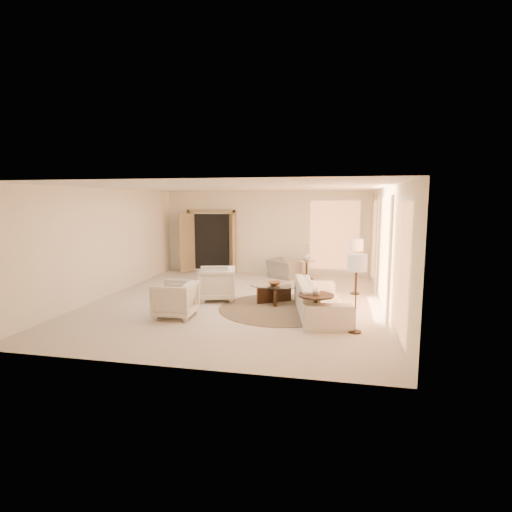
% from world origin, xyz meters
% --- Properties ---
extents(room, '(7.04, 8.04, 2.83)m').
position_xyz_m(room, '(0.00, 0.00, 1.40)').
color(room, beige).
rests_on(room, ground).
extents(windows_right, '(0.10, 6.40, 2.40)m').
position_xyz_m(windows_right, '(3.45, 0.10, 1.35)').
color(windows_right, '#FFA566').
rests_on(windows_right, room).
extents(window_back_corner, '(1.70, 0.10, 2.40)m').
position_xyz_m(window_back_corner, '(2.30, 3.95, 1.35)').
color(window_back_corner, '#FFA566').
rests_on(window_back_corner, room).
extents(curtains_right, '(0.06, 5.20, 2.60)m').
position_xyz_m(curtains_right, '(3.40, 1.00, 1.30)').
color(curtains_right, '#D1C087').
rests_on(curtains_right, room).
extents(french_doors, '(1.95, 0.66, 2.16)m').
position_xyz_m(french_doors, '(-1.90, 3.82, 1.07)').
color(french_doors, tan).
rests_on(french_doors, room).
extents(area_rug, '(3.51, 3.51, 0.01)m').
position_xyz_m(area_rug, '(1.15, -0.42, 0.01)').
color(area_rug, '#3A2E21').
rests_on(area_rug, room).
extents(sofa, '(1.41, 2.63, 0.73)m').
position_xyz_m(sofa, '(2.07, -0.69, 0.36)').
color(sofa, silver).
rests_on(sofa, room).
extents(armchair_left, '(1.02, 1.06, 0.91)m').
position_xyz_m(armchair_left, '(-0.54, 0.08, 0.46)').
color(armchair_left, silver).
rests_on(armchair_left, room).
extents(armchair_right, '(0.78, 0.83, 0.84)m').
position_xyz_m(armchair_right, '(-0.98, -1.52, 0.42)').
color(armchair_right, silver).
rests_on(armchair_right, room).
extents(accent_chair, '(1.09, 0.97, 0.80)m').
position_xyz_m(accent_chair, '(0.74, 3.28, 0.40)').
color(accent_chair, gray).
rests_on(accent_chair, room).
extents(coffee_table, '(1.56, 1.56, 0.44)m').
position_xyz_m(coffee_table, '(0.92, 0.10, 0.28)').
color(coffee_table, black).
rests_on(coffee_table, room).
extents(end_table, '(0.70, 0.70, 0.67)m').
position_xyz_m(end_table, '(2.02, -1.64, 0.46)').
color(end_table, black).
rests_on(end_table, room).
extents(side_table, '(0.53, 0.53, 0.62)m').
position_xyz_m(side_table, '(1.47, 3.19, 0.37)').
color(side_table, '#2E2217').
rests_on(side_table, room).
extents(floor_lamp_near, '(0.36, 0.36, 1.48)m').
position_xyz_m(floor_lamp_near, '(2.90, 1.43, 1.26)').
color(floor_lamp_near, '#2E2217').
rests_on(floor_lamp_near, room).
extents(floor_lamp_far, '(0.36, 0.36, 1.51)m').
position_xyz_m(floor_lamp_far, '(2.77, -1.80, 1.28)').
color(floor_lamp_far, '#2E2217').
rests_on(floor_lamp_far, room).
extents(bowl, '(0.41, 0.41, 0.08)m').
position_xyz_m(bowl, '(0.92, 0.10, 0.48)').
color(bowl, brown).
rests_on(bowl, coffee_table).
extents(end_vase, '(0.17, 0.17, 0.15)m').
position_xyz_m(end_vase, '(2.02, -1.64, 0.74)').
color(end_vase, silver).
rests_on(end_vase, end_table).
extents(side_vase, '(0.29, 0.29, 0.27)m').
position_xyz_m(side_vase, '(1.47, 3.19, 0.75)').
color(side_vase, silver).
rests_on(side_vase, side_table).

